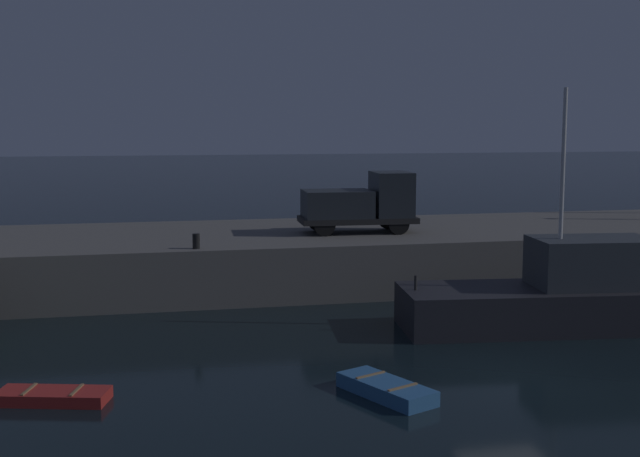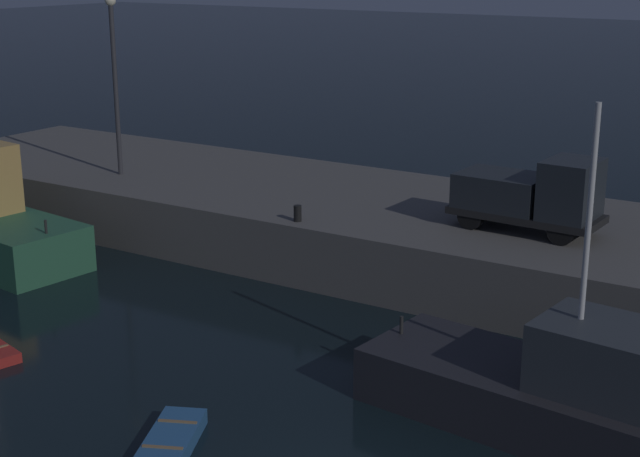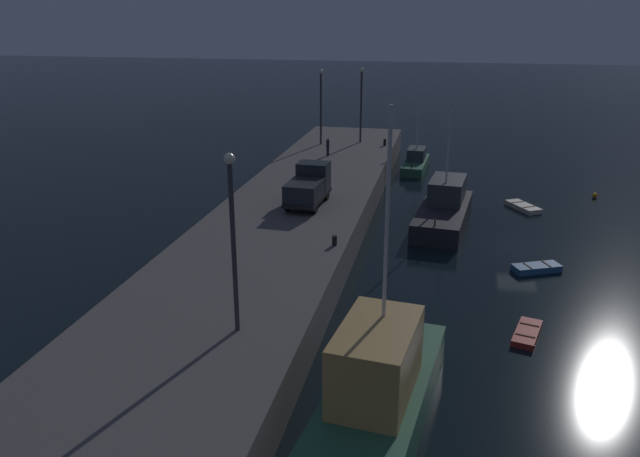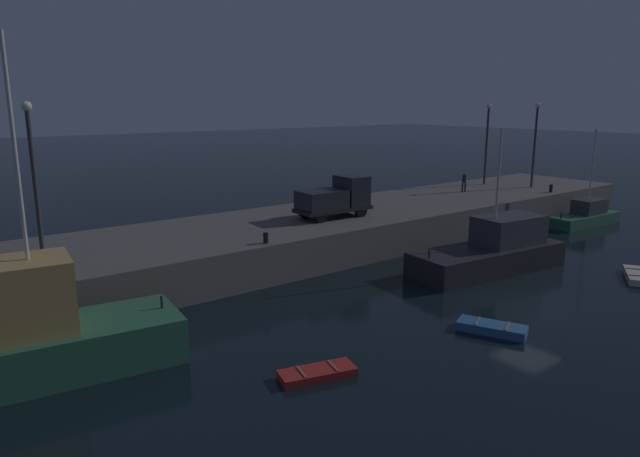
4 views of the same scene
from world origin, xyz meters
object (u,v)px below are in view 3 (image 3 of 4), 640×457
at_px(lamp_post_central, 361,99).
at_px(dockworker, 328,146).
at_px(fishing_boat_white, 374,401).
at_px(lamp_post_east, 321,101).
at_px(fishing_trawler_red, 444,209).
at_px(bollard_central, 334,241).
at_px(dinghy_orange_near, 527,333).
at_px(fishing_boat_blue, 416,162).
at_px(lamp_post_west, 233,230).
at_px(rowboat_white_mid, 537,268).
at_px(mooring_buoy_near, 595,195).
at_px(utility_truck, 309,186).
at_px(dinghy_red_small, 523,207).
at_px(bollard_west, 385,142).

xyz_separation_m(lamp_post_central, dockworker, (-6.84, 2.01, -3.38)).
bearing_deg(fishing_boat_white, lamp_post_east, 14.25).
xyz_separation_m(fishing_trawler_red, bollard_central, (-11.92, 5.94, 1.42)).
relative_size(lamp_post_central, bollard_central, 12.71).
distance_m(dinghy_orange_near, bollard_central, 11.37).
height_order(fishing_trawler_red, lamp_post_central, lamp_post_central).
height_order(fishing_boat_blue, lamp_post_west, lamp_post_west).
bearing_deg(rowboat_white_mid, fishing_trawler_red, 35.86).
height_order(rowboat_white_mid, bollard_central, bollard_central).
bearing_deg(mooring_buoy_near, fishing_boat_blue, 65.13).
height_order(mooring_buoy_near, utility_truck, utility_truck).
bearing_deg(dinghy_orange_near, rowboat_white_mid, -9.27).
bearing_deg(fishing_boat_white, dinghy_red_small, -15.06).
bearing_deg(bollard_west, dinghy_red_small, -132.84).
xyz_separation_m(mooring_buoy_near, lamp_post_east, (6.39, 24.73, 6.33)).
xyz_separation_m(mooring_buoy_near, bollard_west, (6.91, 18.42, 2.37)).
xyz_separation_m(lamp_post_west, bollard_central, (10.54, -2.14, -4.11)).
xyz_separation_m(fishing_trawler_red, dinghy_red_small, (4.99, -6.10, -0.95)).
height_order(fishing_boat_blue, utility_truck, fishing_boat_blue).
distance_m(mooring_buoy_near, lamp_post_central, 23.44).
height_order(fishing_boat_white, dinghy_red_small, fishing_boat_white).
xyz_separation_m(fishing_boat_blue, mooring_buoy_near, (-7.10, -15.31, -0.54)).
distance_m(fishing_boat_blue, bollard_central, 28.65).
height_order(lamp_post_central, bollard_central, lamp_post_central).
bearing_deg(lamp_post_west, mooring_buoy_near, -32.54).
xyz_separation_m(lamp_post_east, bollard_central, (-27.74, -6.52, -3.99)).
xyz_separation_m(lamp_post_central, bollard_central, (-29.51, -2.81, -4.03)).
distance_m(fishing_boat_blue, mooring_buoy_near, 16.89).
height_order(lamp_post_west, bollard_central, lamp_post_west).
bearing_deg(lamp_post_central, dinghy_orange_near, -158.91).
distance_m(dinghy_orange_near, lamp_post_central, 36.84).
relative_size(dinghy_orange_near, mooring_buoy_near, 6.84).
height_order(dinghy_orange_near, mooring_buoy_near, mooring_buoy_near).
bearing_deg(dinghy_orange_near, lamp_post_central, 21.09).
height_order(fishing_boat_blue, dinghy_orange_near, fishing_boat_blue).
relative_size(lamp_post_central, dockworker, 4.45).
xyz_separation_m(lamp_post_west, utility_truck, (17.95, 1.03, -3.12)).
height_order(dinghy_orange_near, bollard_central, bollard_central).
distance_m(dockworker, bollard_west, 7.28).
height_order(mooring_buoy_near, lamp_post_west, lamp_post_west).
distance_m(fishing_boat_blue, bollard_west, 3.61).
xyz_separation_m(rowboat_white_mid, bollard_west, (24.20, 11.82, 2.39)).
distance_m(dinghy_orange_near, utility_truck, 18.14).
relative_size(lamp_post_west, bollard_central, 12.95).
bearing_deg(dinghy_orange_near, utility_truck, 48.79).
bearing_deg(fishing_boat_white, fishing_boat_blue, 1.39).
relative_size(mooring_buoy_near, utility_truck, 0.08).
bearing_deg(dockworker, rowboat_white_mid, -138.54).
relative_size(dinghy_orange_near, rowboat_white_mid, 0.98).
bearing_deg(dinghy_red_small, lamp_post_west, 152.68).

